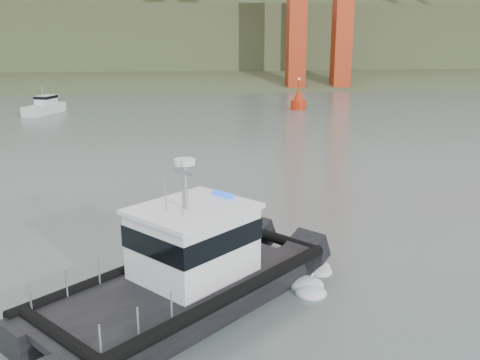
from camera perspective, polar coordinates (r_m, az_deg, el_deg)
The scene contains 5 objects.
ground at distance 20.00m, azimuth -0.41°, elevation -12.80°, with size 400.00×400.00×0.00m, color #53625D.
headlands at distance 143.08m, azimuth -5.72°, elevation 14.28°, with size 500.00×105.36×27.12m.
patrol_boat at distance 19.27m, azimuth -5.71°, elevation -9.40°, with size 11.29×10.77×5.56m.
motorboat at distance 69.98m, azimuth -20.10°, elevation 7.36°, with size 4.17×6.63×3.46m.
nav_buoy at distance 70.15m, azimuth 6.25°, elevation 8.42°, with size 2.05×2.05×4.26m.
Camera 1 is at (-1.78, -17.55, 9.42)m, focal length 40.00 mm.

